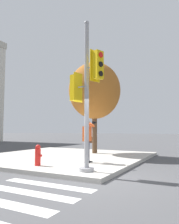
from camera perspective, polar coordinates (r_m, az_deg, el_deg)
ground_plane at (r=6.91m, az=0.86°, el=-17.09°), size 160.00×160.00×0.00m
sidewalk_corner at (r=11.64m, az=-6.92°, el=-11.60°), size 8.00×8.00×0.15m
traffic_signal_pole at (r=7.25m, az=-0.84°, el=5.53°), size 0.64×1.34×5.04m
person_photographer at (r=9.07m, az=-0.52°, el=-6.39°), size 0.58×0.54×1.76m
street_tree at (r=12.88m, az=1.33°, el=5.54°), size 3.02×3.02×5.30m
fire_hydrant at (r=8.54m, az=-13.34°, el=-10.93°), size 0.21×0.27×0.78m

